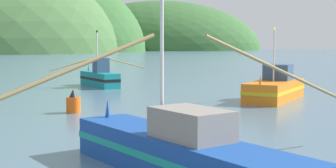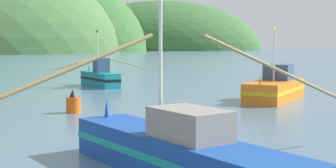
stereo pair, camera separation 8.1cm
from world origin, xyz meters
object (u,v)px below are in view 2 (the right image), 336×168
(fishing_boat_blue, at_px, (180,153))
(channel_buoy, at_px, (73,103))
(fishing_boat_orange, at_px, (275,88))
(fishing_boat_teal, at_px, (100,78))

(fishing_boat_blue, bearing_deg, channel_buoy, -12.32)
(fishing_boat_blue, relative_size, fishing_boat_orange, 1.79)
(fishing_boat_orange, bearing_deg, fishing_boat_teal, -97.25)
(fishing_boat_orange, height_order, channel_buoy, fishing_boat_orange)
(fishing_boat_orange, relative_size, channel_buoy, 5.51)
(fishing_boat_teal, bearing_deg, fishing_boat_orange, -156.75)
(fishing_boat_orange, bearing_deg, fishing_boat_blue, 8.81)
(fishing_boat_teal, height_order, channel_buoy, fishing_boat_teal)
(fishing_boat_teal, bearing_deg, channel_buoy, 152.15)
(fishing_boat_teal, distance_m, fishing_boat_blue, 32.43)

